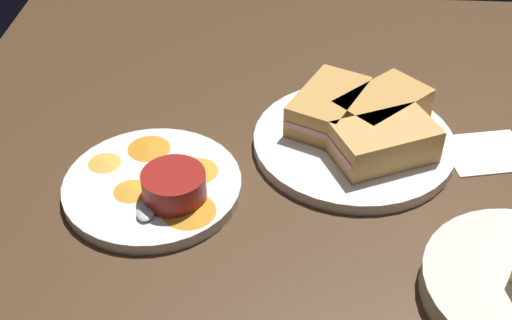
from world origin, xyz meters
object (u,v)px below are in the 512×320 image
object	(u,v)px
plate_sandwich_main	(353,143)
plate_chips_companion	(153,186)
sandwich_half_near	(384,142)
spoon_by_dark_ramekin	(355,134)
ramekin_dark_sauce	(329,103)
spoon_by_gravy_ramekin	(147,205)
sandwich_half_extra	(329,107)
sandwich_half_far	(382,110)
ramekin_light_gravy	(174,185)

from	to	relation	value
plate_sandwich_main	plate_chips_companion	world-z (taller)	same
sandwich_half_near	plate_chips_companion	distance (cm)	30.58
plate_sandwich_main	spoon_by_dark_ramekin	size ratio (longest dim) A/B	3.17
plate_sandwich_main	sandwich_half_near	world-z (taller)	sandwich_half_near
ramekin_dark_sauce	spoon_by_gravy_ramekin	world-z (taller)	ramekin_dark_sauce
ramekin_dark_sauce	sandwich_half_extra	bearing A→B (deg)	85.34
ramekin_dark_sauce	spoon_by_gravy_ramekin	bearing A→B (deg)	43.21
sandwich_half_far	ramekin_dark_sauce	distance (cm)	7.49
plate_chips_companion	ramekin_light_gravy	xyz separation A→B (cm)	(-3.41, 2.84, 2.81)
sandwich_half_near	sandwich_half_extra	bearing A→B (deg)	-47.14
sandwich_half_far	plate_chips_companion	bearing A→B (deg)	25.81
sandwich_half_near	ramekin_dark_sauce	distance (cm)	11.45
sandwich_half_extra	ramekin_dark_sauce	bearing A→B (deg)	-94.66
plate_chips_companion	ramekin_light_gravy	distance (cm)	5.25
spoon_by_dark_ramekin	sandwich_half_far	bearing A→B (deg)	-139.52
plate_sandwich_main	spoon_by_dark_ramekin	distance (cm)	1.26
sandwich_half_far	ramekin_light_gravy	size ratio (longest dim) A/B	1.85
ramekin_dark_sauce	plate_sandwich_main	bearing A→B (deg)	123.86
sandwich_half_near	plate_chips_companion	bearing A→B (deg)	13.34
sandwich_half_extra	ramekin_light_gravy	xyz separation A→B (cm)	(19.03, 17.56, -0.39)
sandwich_half_far	plate_sandwich_main	bearing A→B (deg)	42.86
plate_sandwich_main	sandwich_half_far	size ratio (longest dim) A/B	1.90
sandwich_half_near	ramekin_light_gravy	world-z (taller)	sandwich_half_near
ramekin_dark_sauce	spoon_by_gravy_ramekin	distance (cm)	30.55
ramekin_light_gravy	spoon_by_gravy_ramekin	world-z (taller)	ramekin_light_gravy
plate_sandwich_main	ramekin_light_gravy	xyz separation A→B (cm)	(22.60, 13.71, 2.81)
ramekin_dark_sauce	ramekin_light_gravy	world-z (taller)	ramekin_dark_sauce
spoon_by_gravy_ramekin	plate_chips_companion	bearing A→B (deg)	-86.19
sandwich_half_near	ramekin_light_gravy	size ratio (longest dim) A/B	1.90
ramekin_light_gravy	spoon_by_dark_ramekin	bearing A→B (deg)	-148.15
ramekin_light_gravy	spoon_by_gravy_ramekin	bearing A→B (deg)	32.90
sandwich_half_extra	plate_chips_companion	distance (cm)	27.03
sandwich_half_near	sandwich_half_extra	size ratio (longest dim) A/B	1.00
sandwich_half_far	spoon_by_gravy_ramekin	distance (cm)	35.34
plate_sandwich_main	sandwich_half_extra	xyz separation A→B (cm)	(3.58, -3.85, 3.20)
sandwich_half_near	spoon_by_dark_ramekin	distance (cm)	5.84
sandwich_half_near	sandwich_half_far	size ratio (longest dim) A/B	1.03
sandwich_half_near	spoon_by_gravy_ramekin	xyz separation A→B (cm)	(29.27, 11.86, -2.04)
plate_sandwich_main	spoon_by_gravy_ramekin	xyz separation A→B (cm)	(25.69, 15.71, 1.16)
sandwich_half_near	spoon_by_gravy_ramekin	bearing A→B (deg)	22.06
sandwich_half_far	sandwich_half_extra	xyz separation A→B (cm)	(7.43, -0.28, 0.00)
sandwich_half_near	plate_chips_companion	world-z (taller)	sandwich_half_near
ramekin_light_gravy	spoon_by_gravy_ramekin	size ratio (longest dim) A/B	0.79
sandwich_half_far	ramekin_light_gravy	distance (cm)	31.60
sandwich_half_far	sandwich_half_extra	world-z (taller)	same
ramekin_dark_sauce	ramekin_light_gravy	bearing A→B (deg)	44.62
sandwich_half_near	sandwich_half_far	distance (cm)	7.43
plate_sandwich_main	spoon_by_dark_ramekin	xyz separation A→B (cm)	(-0.18, -0.44, 1.16)
spoon_by_dark_ramekin	ramekin_light_gravy	size ratio (longest dim) A/B	1.10
sandwich_half_near	spoon_by_dark_ramekin	world-z (taller)	sandwich_half_near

